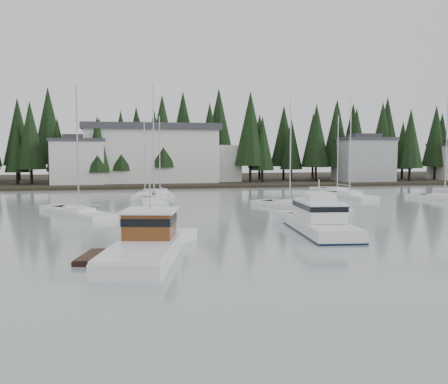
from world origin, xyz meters
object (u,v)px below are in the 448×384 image
Objects in this scene: sailboat_11 at (349,197)px; cabin_cruiser_center at (320,223)px; runabout_1 at (338,212)px; sailboat_1 at (79,215)px; sailboat_9 at (337,192)px; lobster_boat_brown at (144,248)px; harbor_inn at (162,154)px; sailboat_3 at (445,200)px; house_west at (78,160)px; sailboat_5 at (154,204)px; sailboat_12 at (160,195)px; sailboat_2 at (290,207)px; house_east_a at (363,159)px; sailboat_10 at (145,197)px.

cabin_cruiser_center is at bearing 143.93° from sailboat_11.
sailboat_11 is 18.16m from runabout_1.
sailboat_1 reaches higher than sailboat_9.
harbor_inn is at bearing 7.56° from lobster_boat_brown.
harbor_inn is at bearing 23.06° from sailboat_3.
house_west is at bearing -24.53° from sailboat_1.
sailboat_12 is at bearing -6.19° from sailboat_5.
sailboat_1 is 21.98m from sailboat_2.
harbor_inn is 2.54× the size of sailboat_12.
sailboat_1 is at bearing 115.44° from sailboat_9.
sailboat_5 reaches higher than house_east_a.
sailboat_5 is (-10.81, 22.72, -0.61)m from cabin_cruiser_center.
sailboat_3 is at bearing -157.32° from sailboat_9.
sailboat_10 is at bearing 145.45° from sailboat_12.
sailboat_11 is at bearing -23.25° from cabin_cruiser_center.
cabin_cruiser_center is 39.79m from sailboat_9.
lobster_boat_brown is 14.77m from cabin_cruiser_center.
sailboat_2 is at bearing 84.96° from sailboat_3.
harbor_inn is 47.99m from sailboat_1.
house_east_a is at bearing -51.13° from sailboat_5.
harbor_inn is at bearing 12.52° from house_west.
runabout_1 is at bearing -176.62° from sailboat_2.
sailboat_3 reaches higher than cabin_cruiser_center.
cabin_cruiser_center is 0.78× the size of sailboat_11.
harbor_inn reaches higher than cabin_cruiser_center.
house_east_a is 36.05m from sailboat_3.
house_west is at bearing 7.06° from sailboat_2.
sailboat_3 is at bearing -97.85° from sailboat_10.
sailboat_3 is 38.35m from sailboat_10.
cabin_cruiser_center is at bearing 113.59° from sailboat_3.
sailboat_12 is at bearing -52.70° from sailboat_1.
house_west is 1.71× the size of runabout_1.
house_west is 15.45m from harbor_inn.
sailboat_1 reaches higher than sailboat_2.
sailboat_3 reaches higher than sailboat_2.
sailboat_11 is at bearing 160.56° from sailboat_9.
sailboat_3 is 11.67m from sailboat_11.
house_west is 48.15m from sailboat_11.
sailboat_9 is at bearing -22.94° from lobster_boat_brown.
sailboat_12 is (-2.26, -25.02, -5.73)m from harbor_inn.
sailboat_1 is (-50.39, -41.91, -4.84)m from house_east_a.
house_east_a reaches higher than lobster_boat_brown.
house_west is 0.78× the size of sailboat_2.
sailboat_9 is at bearing -125.48° from house_east_a.
sailboat_5 reaches higher than sailboat_9.
cabin_cruiser_center is at bearing -151.57° from sailboat_10.
lobster_boat_brown reaches higher than runabout_1.
runabout_1 is (24.87, -3.09, 0.07)m from sailboat_1.
runabout_1 is at bearing -149.00° from sailboat_12.
house_east_a is 0.75× the size of sailboat_5.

